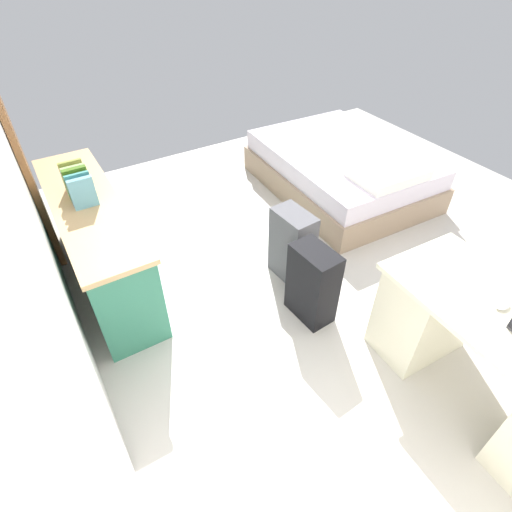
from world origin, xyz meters
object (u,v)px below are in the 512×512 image
(suitcase_black, at_px, (312,284))
(figurine_small, at_px, (69,169))
(suitcase_spare_grey, at_px, (292,245))
(credenza, at_px, (99,243))
(desk, at_px, (491,361))
(computer_mouse, at_px, (503,305))
(bed, at_px, (341,170))

(suitcase_black, bearing_deg, figurine_small, 32.55)
(suitcase_spare_grey, bearing_deg, credenza, 56.43)
(credenza, distance_m, suitcase_spare_grey, 1.56)
(credenza, height_order, suitcase_black, credenza)
(figurine_small, bearing_deg, desk, -148.82)
(desk, height_order, suitcase_spare_grey, desk)
(credenza, xyz_separation_m, suitcase_black, (-1.21, -1.23, -0.08))
(desk, xyz_separation_m, figurine_small, (2.79, 1.69, 0.44))
(computer_mouse, bearing_deg, desk, 164.14)
(suitcase_spare_grey, xyz_separation_m, figurine_small, (1.23, 1.36, 0.51))
(credenza, xyz_separation_m, bed, (0.11, -2.64, -0.15))
(desk, distance_m, computer_mouse, 0.38)
(bed, height_order, suitcase_spare_grey, suitcase_spare_grey)
(suitcase_spare_grey, bearing_deg, suitcase_black, 159.43)
(bed, relative_size, figurine_small, 17.82)
(figurine_small, bearing_deg, suitcase_spare_grey, -131.98)
(suitcase_spare_grey, height_order, figurine_small, figurine_small)
(bed, xyz_separation_m, suitcase_spare_grey, (-0.87, 1.28, 0.07))
(suitcase_black, xyz_separation_m, figurine_small, (1.67, 1.23, 0.52))
(bed, bearing_deg, figurine_small, 82.31)
(computer_mouse, distance_m, figurine_small, 3.20)
(desk, xyz_separation_m, computer_mouse, (0.10, -0.03, 0.37))
(bed, relative_size, suitcase_spare_grey, 3.10)
(desk, height_order, figurine_small, figurine_small)
(suitcase_black, relative_size, suitcase_spare_grey, 0.99)
(suitcase_black, bearing_deg, suitcase_spare_grey, -20.17)
(bed, xyz_separation_m, suitcase_black, (-1.32, 1.41, 0.07))
(figurine_small, bearing_deg, computer_mouse, -147.32)
(credenza, bearing_deg, figurine_small, 0.19)
(suitcase_black, bearing_deg, computer_mouse, -157.98)
(credenza, distance_m, computer_mouse, 2.84)
(suitcase_spare_grey, height_order, computer_mouse, computer_mouse)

